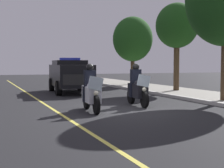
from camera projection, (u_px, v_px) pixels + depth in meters
ground_plane at (124, 110)px, 12.22m from camera, size 80.00×80.00×0.00m
curb_strip at (214, 103)px, 13.73m from camera, size 48.00×0.24×0.15m
lane_stripe_center at (60, 114)px, 11.34m from camera, size 48.00×0.12×0.01m
police_motorcycle_lead_left at (91, 92)px, 11.90m from camera, size 2.14×0.62×1.72m
police_motorcycle_lead_right at (137, 89)px, 13.53m from camera, size 2.14×0.62×1.72m
police_suv at (70, 75)px, 19.44m from camera, size 5.04×2.38×2.05m
cyclist_background at (90, 75)px, 25.98m from camera, size 1.76×0.34×1.69m
tree_far_back at (177, 26)px, 19.83m from camera, size 2.55×2.55×5.24m
tree_behind_suv at (133, 39)px, 25.66m from camera, size 3.08×3.08×5.23m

